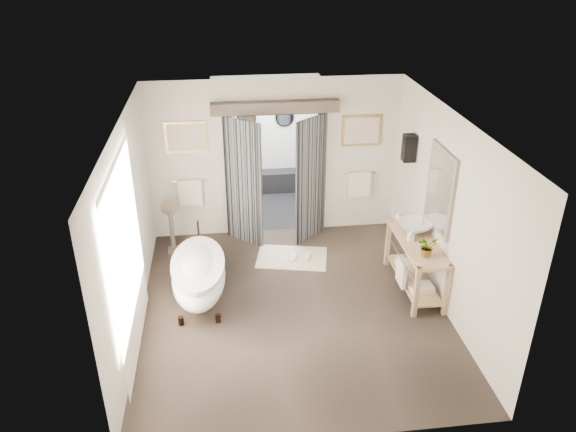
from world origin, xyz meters
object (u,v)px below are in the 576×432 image
(clawfoot_tub, at_px, (199,274))
(basin, at_px, (415,228))
(vanity, at_px, (415,261))
(rug, at_px, (292,258))

(clawfoot_tub, distance_m, basin, 3.43)
(clawfoot_tub, relative_size, vanity, 1.14)
(vanity, bearing_deg, rug, 147.26)
(clawfoot_tub, xyz_separation_m, rug, (1.56, 1.01, -0.43))
(clawfoot_tub, height_order, basin, basin)
(vanity, relative_size, rug, 1.33)
(basin, bearing_deg, rug, 163.10)
(rug, bearing_deg, clawfoot_tub, -147.06)
(vanity, xyz_separation_m, rug, (-1.78, 1.15, -0.50))
(clawfoot_tub, distance_m, rug, 1.91)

